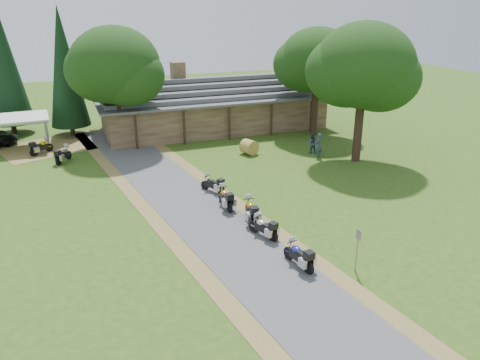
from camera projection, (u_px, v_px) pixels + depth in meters
name	position (u px, v px, depth m)	size (l,w,h in m)	color
ground	(250.00, 259.00, 21.90)	(120.00, 120.00, 0.00)	#2F4F16
driveway	(213.00, 225.00, 25.22)	(46.00, 46.00, 0.00)	#403F42
lodge	(213.00, 102.00, 43.98)	(21.40, 9.40, 4.90)	brown
carport	(10.00, 134.00, 37.83)	(6.09, 4.06, 2.64)	silver
motorcycle_row_a	(299.00, 254.00, 21.06)	(1.83, 0.60, 1.25)	#232598
motorcycle_row_b	(263.00, 226.00, 23.75)	(1.73, 0.57, 1.19)	#B3B7BB
motorcycle_row_c	(251.00, 210.00, 25.43)	(1.99, 0.65, 1.36)	#C28000
motorcycle_row_d	(225.00, 197.00, 27.18)	(1.92, 0.63, 1.32)	orange
motorcycle_row_e	(213.00, 184.00, 29.42)	(1.70, 0.55, 1.16)	black
motorcycle_carport_a	(41.00, 146.00, 36.90)	(1.86, 0.61, 1.27)	#CAAF00
motorcycle_carport_b	(63.00, 154.00, 35.01)	(1.83, 0.60, 1.25)	slate
person_a	(319.00, 143.00, 35.95)	(0.64, 0.46, 2.24)	#2F3E59
person_b	(312.00, 141.00, 37.00)	(0.56, 0.40, 1.96)	#2F3E59
hay_bale	(249.00, 147.00, 36.85)	(1.17, 1.17, 1.07)	olive
sign_post	(357.00, 251.00, 20.55)	(0.37, 0.06, 2.07)	gray
oak_lodge_left	(116.00, 82.00, 36.95)	(7.11, 7.11, 10.77)	black
oak_lodge_right	(316.00, 75.00, 40.64)	(6.57, 6.57, 10.69)	black
oak_driveway	(362.00, 85.00, 33.53)	(7.17, 7.17, 11.44)	black
cedar_near	(65.00, 72.00, 40.55)	(3.40, 3.40, 11.16)	black
cedar_far	(2.00, 64.00, 40.76)	(3.91, 3.91, 12.49)	black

